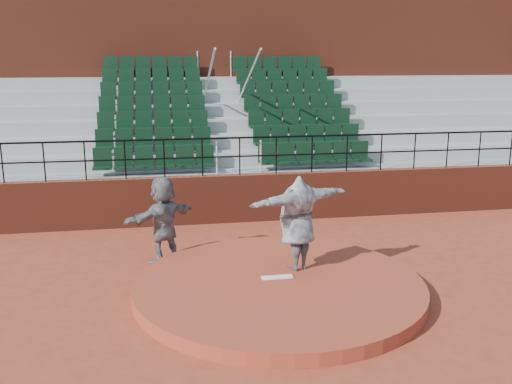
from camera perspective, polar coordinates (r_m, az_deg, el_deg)
ground at (r=11.04m, az=2.30°, el=-10.06°), size 90.00×90.00×0.00m
pitchers_mound at (r=10.99m, az=2.31°, el=-9.46°), size 5.50×5.50×0.25m
pitching_rubber at (r=11.08m, az=2.14°, el=-8.50°), size 0.60×0.15×0.03m
boundary_wall at (r=15.51m, az=-1.61°, el=-0.60°), size 24.00×0.30×1.30m
wall_railing at (r=15.24m, az=-1.64°, el=4.44°), size 24.04×0.05×1.03m
seating_deck at (r=18.90m, az=-3.26°, el=4.35°), size 24.00×5.97×4.63m
press_box_facade at (r=22.62m, az=-4.55°, el=11.17°), size 24.00×3.00×7.10m
pitcher at (r=11.27m, az=4.16°, el=-3.09°), size 2.40×1.51×1.90m
fielder at (r=12.53m, az=-9.25°, el=-2.74°), size 1.76×1.50×1.91m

